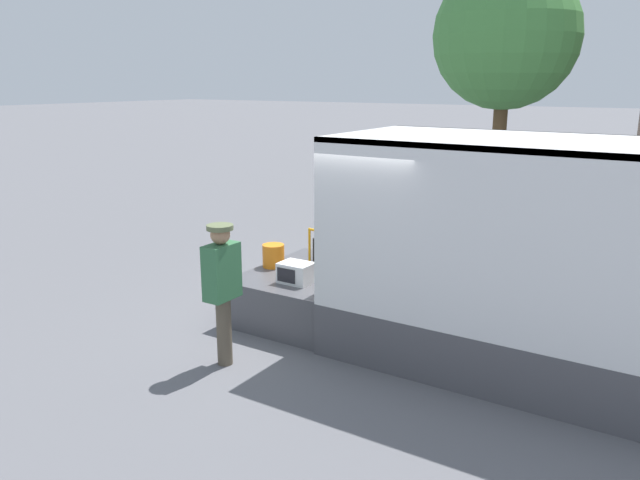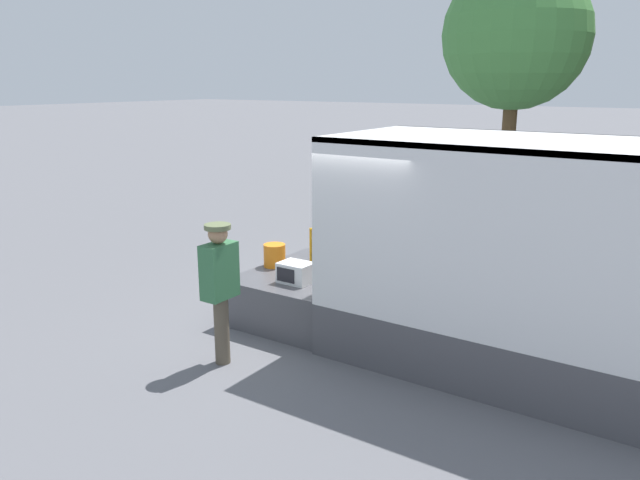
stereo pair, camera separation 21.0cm
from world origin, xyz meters
TOP-DOWN VIEW (x-y plane):
  - ground_plane at (0.00, 0.00)m, footprint 160.00×160.00m
  - tailgate_deck at (-0.78, 0.00)m, footprint 1.57×2.07m
  - microwave at (-0.66, -0.51)m, footprint 0.44×0.35m
  - portable_generator at (-0.70, 0.51)m, footprint 0.56×0.47m
  - orange_bucket at (-1.37, -0.08)m, footprint 0.32×0.32m
  - worker_person at (-0.76, -1.88)m, footprint 0.31×0.44m
  - street_tree at (-0.97, 9.24)m, footprint 3.66×3.66m

SIDE VIEW (x-z plane):
  - ground_plane at x=0.00m, z-range 0.00..0.00m
  - tailgate_deck at x=-0.78m, z-range 0.00..0.66m
  - microwave at x=-0.66m, z-range 0.66..0.94m
  - orange_bucket at x=-1.37m, z-range 0.66..1.00m
  - portable_generator at x=-0.70m, z-range 0.59..1.15m
  - worker_person at x=-0.76m, z-range 0.20..1.91m
  - street_tree at x=-0.97m, z-range 1.26..7.48m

